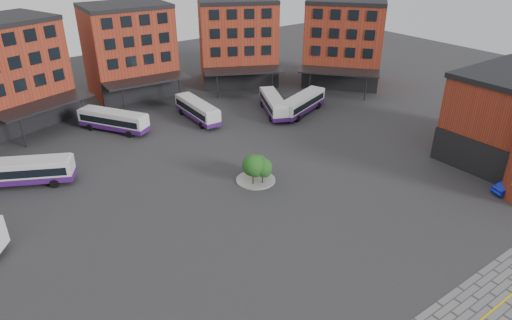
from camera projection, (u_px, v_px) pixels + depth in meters
ground at (316, 240)px, 41.18m from camera, size 160.00×160.00×0.00m
main_building at (104, 73)px, 62.87m from camera, size 94.14×42.48×14.60m
tree_island at (258, 167)px, 49.70m from camera, size 4.40×4.40×3.58m
bus_b at (22, 171)px, 49.31m from camera, size 10.51×7.04×2.98m
bus_c at (113, 120)px, 62.58m from camera, size 7.41×9.89×2.87m
bus_d at (197, 110)px, 66.26m from camera, size 2.82×10.10×2.82m
bus_e at (273, 104)px, 68.57m from camera, size 6.24×9.86×2.77m
bus_f at (302, 103)px, 68.58m from camera, size 10.49×5.74×2.90m
blue_car at (510, 188)px, 48.11m from camera, size 4.04×2.36×1.26m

